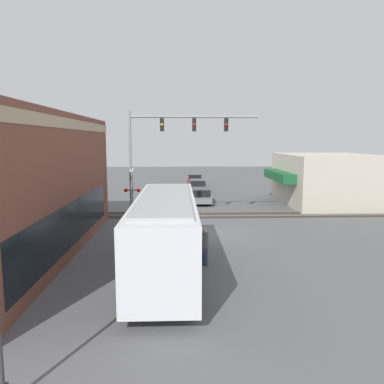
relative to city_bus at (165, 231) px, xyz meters
The scene contains 11 objects.
ground_plane 7.50m from the city_bus, 22.67° to the right, with size 120.00×120.00×0.00m, color #565659.
shop_building 22.62m from the city_bus, 38.59° to the right, with size 10.04×8.92×4.54m.
city_bus is the anchor object (origin of this frame).
traffic_signal_gantry 11.09m from the city_bus, ahead, with size 0.42×9.05×7.83m.
crossing_signal 10.72m from the city_bus, 14.72° to the left, with size 1.41×1.18×3.81m.
rail_track_near 13.14m from the city_bus, 12.43° to the right, with size 2.60×60.00×0.15m.
parked_car_grey 18.63m from the city_bus, ahead, with size 4.75×1.82×1.38m.
parked_car_silver 25.34m from the city_bus, ahead, with size 4.60×1.82×1.48m.
parked_car_red 32.21m from the city_bus, ahead, with size 4.30×1.82×1.50m.
pedestrian_at_crossing 9.83m from the city_bus, 11.01° to the left, with size 0.34×0.34×1.75m.
pedestrian_near_bus 2.21m from the city_bus, 65.12° to the right, with size 0.34×0.34×1.77m.
Camera 1 is at (-22.75, 2.18, 5.82)m, focal length 35.00 mm.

